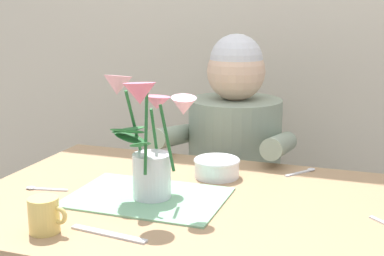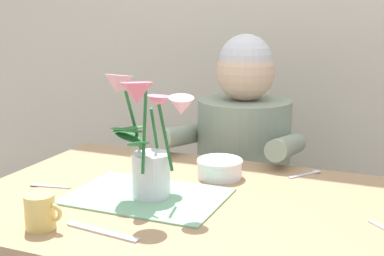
# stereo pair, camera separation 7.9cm
# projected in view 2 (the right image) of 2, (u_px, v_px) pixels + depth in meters

# --- Properties ---
(wood_panel_backdrop) EXTENTS (4.00, 0.10, 2.50)m
(wood_panel_backdrop) POSITION_uv_depth(u_px,v_px,m) (293.00, 1.00, 2.19)
(wood_panel_backdrop) COLOR beige
(wood_panel_backdrop) RESTS_ON ground_plane
(dining_table) EXTENTS (1.20, 0.80, 0.74)m
(dining_table) POSITION_uv_depth(u_px,v_px,m) (197.00, 236.00, 1.38)
(dining_table) COLOR #9E7A56
(dining_table) RESTS_ON ground_plane
(seated_person) EXTENTS (0.45, 0.47, 1.14)m
(seated_person) POSITION_uv_depth(u_px,v_px,m) (242.00, 189.00, 1.98)
(seated_person) COLOR #4C4C56
(seated_person) RESTS_ON ground_plane
(striped_placemat) EXTENTS (0.40, 0.28, 0.00)m
(striped_placemat) POSITION_uv_depth(u_px,v_px,m) (147.00, 196.00, 1.39)
(striped_placemat) COLOR #7AB289
(striped_placemat) RESTS_ON dining_table
(flower_vase) EXTENTS (0.28, 0.29, 0.32)m
(flower_vase) POSITION_uv_depth(u_px,v_px,m) (147.00, 140.00, 1.35)
(flower_vase) COLOR silver
(flower_vase) RESTS_ON dining_table
(ceramic_bowl) EXTENTS (0.14, 0.14, 0.06)m
(ceramic_bowl) POSITION_uv_depth(u_px,v_px,m) (220.00, 167.00, 1.54)
(ceramic_bowl) COLOR white
(ceramic_bowl) RESTS_ON dining_table
(dinner_knife) EXTENTS (0.19, 0.04, 0.00)m
(dinner_knife) POSITION_uv_depth(u_px,v_px,m) (102.00, 232.00, 1.17)
(dinner_knife) COLOR silver
(dinner_knife) RESTS_ON dining_table
(tea_cup) EXTENTS (0.09, 0.07, 0.08)m
(tea_cup) POSITION_uv_depth(u_px,v_px,m) (41.00, 212.00, 1.18)
(tea_cup) COLOR #E5C666
(tea_cup) RESTS_ON dining_table
(spoon_0) EXTENTS (0.08, 0.10, 0.01)m
(spoon_0) POSITION_uv_depth(u_px,v_px,m) (310.00, 173.00, 1.58)
(spoon_0) COLOR silver
(spoon_0) RESTS_ON dining_table
(spoon_2) EXTENTS (0.12, 0.04, 0.01)m
(spoon_2) POSITION_uv_depth(u_px,v_px,m) (43.00, 186.00, 1.47)
(spoon_2) COLOR silver
(spoon_2) RESTS_ON dining_table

